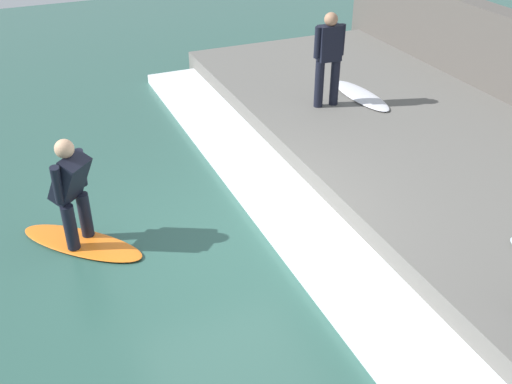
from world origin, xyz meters
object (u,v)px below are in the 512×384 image
Objects in this scene: surfboard_riding at (82,243)px; surfer_riding at (72,188)px; surfer_waiting_far at (329,55)px; surfboard_waiting_far at (361,95)px.

surfboard_riding is 0.85m from surfer_riding.
surfer_riding is 5.08m from surfer_waiting_far.
surfer_riding reaches higher than surfboard_waiting_far.
surfboard_riding is at bearing -160.16° from surfboard_waiting_far.
surfboard_waiting_far is (5.47, 1.98, -0.40)m from surfer_riding.
surfboard_riding is 5.84m from surfboard_waiting_far.
surfer_waiting_far reaches higher than surfboard_waiting_far.
surfboard_waiting_far is at bearing 19.84° from surfer_riding.
surfboard_waiting_far reaches higher than surfboard_riding.
surfer_waiting_far is at bearing 22.04° from surfer_riding.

